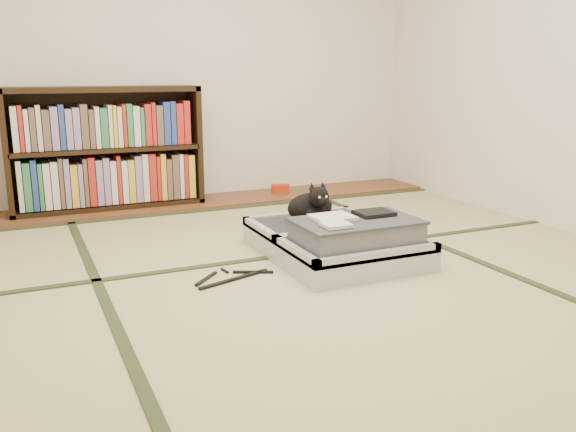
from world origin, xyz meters
name	(u,v)px	position (x,y,z in m)	size (l,w,h in m)	color
floor	(307,278)	(0.00, 0.00, 0.00)	(4.50, 4.50, 0.00)	#C6BF84
wood_strip	(198,202)	(0.00, 2.00, 0.01)	(4.00, 0.50, 0.02)	brown
red_item	(280,189)	(0.74, 2.03, 0.06)	(0.15, 0.09, 0.07)	#B02A0E
tatami_borders	(270,252)	(0.00, 0.49, 0.00)	(4.00, 4.50, 0.01)	#2D381E
bookcase	(106,151)	(-0.68, 2.07, 0.45)	(1.42, 0.32, 0.92)	black
suitcase	(338,240)	(0.31, 0.24, 0.10)	(0.75, 1.00, 0.29)	#BABABF
cat	(312,207)	(0.29, 0.54, 0.24)	(0.33, 0.33, 0.27)	black
cable_coil	(335,217)	(0.48, 0.57, 0.15)	(0.10, 0.10, 0.02)	white
hanger	(232,277)	(-0.36, 0.16, 0.01)	(0.44, 0.27, 0.01)	black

